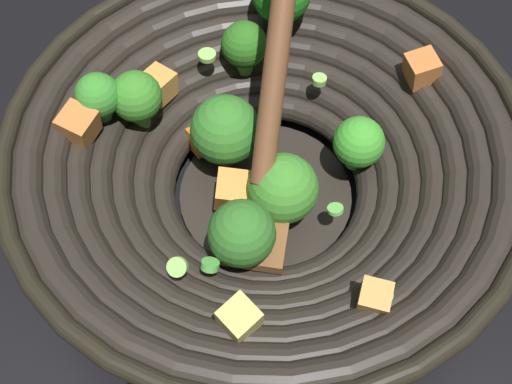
% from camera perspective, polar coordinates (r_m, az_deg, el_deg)
% --- Properties ---
extents(ground_plane, '(4.00, 4.00, 0.00)m').
position_cam_1_polar(ground_plane, '(0.55, 0.86, -0.64)').
color(ground_plane, black).
extents(wok, '(0.40, 0.40, 0.25)m').
position_cam_1_polar(wok, '(0.50, 0.84, 3.27)').
color(wok, black).
rests_on(wok, ground).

